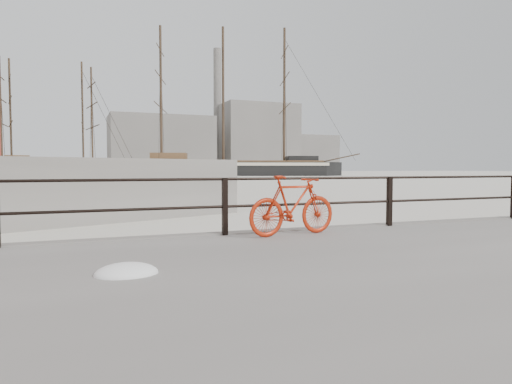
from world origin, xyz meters
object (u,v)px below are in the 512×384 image
object	(u,v)px
bicycle	(293,205)
schooner_mid	(54,178)
schooner_left	(44,178)
barque_black	(223,176)

from	to	relation	value
bicycle	schooner_mid	size ratio (longest dim) A/B	0.07
schooner_left	schooner_mid	bearing A→B (deg)	51.09
bicycle	schooner_mid	bearing A→B (deg)	87.42
schooner_mid	schooner_left	bearing A→B (deg)	-140.06
bicycle	barque_black	world-z (taller)	barque_black
bicycle	schooner_left	world-z (taller)	schooner_left
barque_black	bicycle	bearing A→B (deg)	-88.85
schooner_mid	schooner_left	distance (m)	2.07
barque_black	schooner_mid	bearing A→B (deg)	-148.38
barque_black	schooner_mid	world-z (taller)	barque_black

